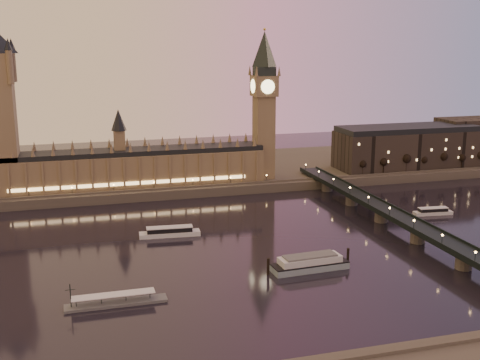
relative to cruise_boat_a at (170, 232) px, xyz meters
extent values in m
plane|color=black|center=(29.12, -26.50, -2.26)|extent=(700.00, 700.00, 0.00)
cube|color=#423D35|center=(59.12, 138.50, 0.74)|extent=(560.00, 130.00, 6.00)
cube|color=brown|center=(-10.88, 94.50, 14.74)|extent=(180.00, 26.00, 22.00)
cube|color=black|center=(-10.88, 94.50, 27.34)|extent=(180.00, 22.00, 3.20)
cube|color=#FFCC7F|center=(-10.88, 81.00, 8.74)|extent=(153.00, 0.25, 2.20)
cube|color=brown|center=(83.12, 94.50, 32.74)|extent=(13.00, 13.00, 58.00)
cube|color=brown|center=(83.12, 94.50, 68.74)|extent=(16.00, 16.00, 14.00)
cylinder|color=#FFEAA5|center=(83.12, 86.32, 68.74)|extent=(9.60, 0.35, 9.60)
cylinder|color=#FFEAA5|center=(74.94, 94.50, 68.74)|extent=(0.35, 9.60, 9.60)
cube|color=black|center=(83.12, 94.50, 78.74)|extent=(13.00, 13.00, 6.00)
cone|color=black|center=(83.12, 94.50, 93.74)|extent=(17.68, 17.68, 24.00)
sphere|color=gold|center=(83.12, 94.50, 106.74)|extent=(2.00, 2.00, 2.00)
cube|color=black|center=(121.12, -26.50, 5.74)|extent=(13.00, 260.00, 2.00)
cube|color=black|center=(114.82, -26.50, 7.24)|extent=(0.60, 260.00, 1.00)
cube|color=black|center=(127.42, -26.50, 7.24)|extent=(0.60, 260.00, 1.00)
cube|color=black|center=(201.12, 100.50, 17.74)|extent=(110.00, 36.00, 28.00)
cube|color=black|center=(201.12, 100.50, 33.74)|extent=(108.00, 34.00, 4.00)
cube|color=black|center=(271.12, 112.50, 20.74)|extent=(60.00, 30.00, 34.00)
cylinder|color=black|center=(156.53, 82.50, 8.03)|extent=(0.70, 0.70, 8.59)
sphere|color=black|center=(156.53, 82.50, 12.52)|extent=(5.73, 5.73, 5.73)
cylinder|color=black|center=(172.65, 82.50, 8.03)|extent=(0.70, 0.70, 8.59)
sphere|color=black|center=(172.65, 82.50, 12.52)|extent=(5.73, 5.73, 5.73)
cylinder|color=black|center=(188.77, 82.50, 8.03)|extent=(0.70, 0.70, 8.59)
sphere|color=black|center=(188.77, 82.50, 12.52)|extent=(5.73, 5.73, 5.73)
cylinder|color=black|center=(204.89, 82.50, 8.03)|extent=(0.70, 0.70, 8.59)
sphere|color=black|center=(204.89, 82.50, 12.52)|extent=(5.73, 5.73, 5.73)
cylinder|color=black|center=(221.01, 82.50, 8.03)|extent=(0.70, 0.70, 8.59)
sphere|color=black|center=(221.01, 82.50, 12.52)|extent=(5.73, 5.73, 5.73)
cylinder|color=black|center=(237.14, 82.50, 8.03)|extent=(0.70, 0.70, 8.59)
sphere|color=black|center=(237.14, 82.50, 12.52)|extent=(5.73, 5.73, 5.73)
cylinder|color=black|center=(253.26, 82.50, 8.03)|extent=(0.70, 0.70, 8.59)
sphere|color=black|center=(253.26, 82.50, 12.52)|extent=(5.73, 5.73, 5.73)
cube|color=silver|center=(0.00, 0.00, -1.09)|extent=(32.55, 9.54, 2.35)
cube|color=black|center=(0.00, 0.00, 1.27)|extent=(24.13, 7.61, 2.35)
cube|color=silver|center=(0.00, 0.00, 2.66)|extent=(24.80, 7.94, 0.43)
cube|color=silver|center=(158.21, -2.72, -1.28)|extent=(23.79, 8.20, 1.97)
cube|color=black|center=(158.21, -2.72, 0.70)|extent=(17.65, 6.53, 1.97)
cube|color=silver|center=(158.21, -2.72, 1.86)|extent=(18.14, 6.81, 0.36)
cube|color=#7E95A0|center=(53.26, -65.37, -0.82)|extent=(36.00, 12.02, 2.88)
cube|color=black|center=(53.26, -65.37, 0.90)|extent=(36.00, 12.02, 0.55)
cube|color=silver|center=(53.26, -65.37, 2.62)|extent=(29.29, 10.53, 2.88)
cube|color=#595B5E|center=(53.26, -65.37, 4.45)|extent=(24.80, 9.16, 0.78)
cylinder|color=black|center=(33.34, -65.53, 1.51)|extent=(1.22, 1.22, 7.54)
cylinder|color=black|center=(73.18, -63.21, 1.51)|extent=(1.22, 1.22, 7.54)
cube|color=#595B5E|center=(-34.25, -79.03, -1.69)|extent=(39.90, 6.65, 1.14)
cube|color=silver|center=(-35.20, -79.03, 2.06)|extent=(32.30, 5.70, 0.29)
cylinder|color=black|center=(-51.35, -79.03, 3.63)|extent=(0.38, 0.38, 9.50)
cylinder|color=black|center=(-51.35, -79.03, 6.00)|extent=(3.80, 0.23, 0.23)
camera|label=1|loc=(-47.34, -303.53, 99.17)|focal=45.00mm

